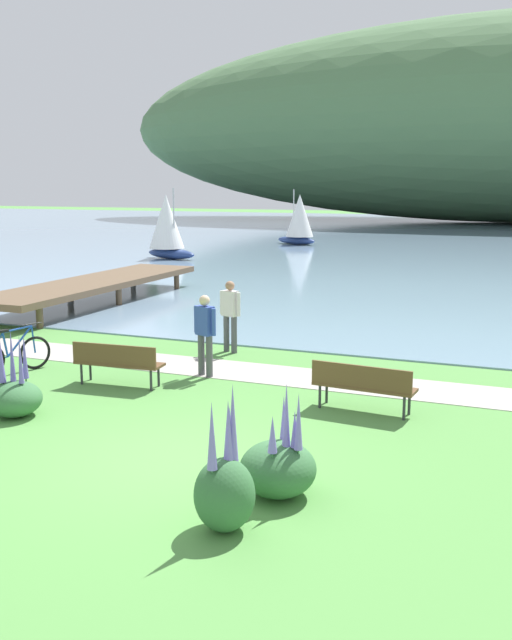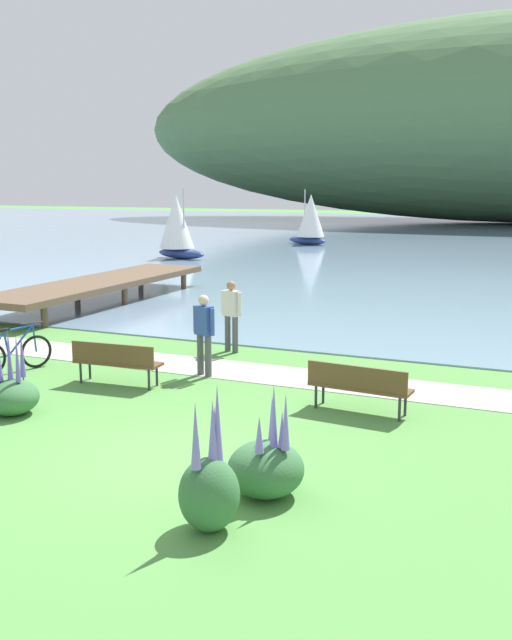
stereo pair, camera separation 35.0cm
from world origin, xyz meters
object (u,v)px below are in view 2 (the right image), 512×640
at_px(park_bench_further_along, 359,384).
at_px(sailboat_nearest_to_shore, 177,226).
at_px(person_on_the_grass, 204,330).
at_px(bicycle_leaning_near_bench, 14,354).
at_px(sailboat_toward_hillside, 310,219).
at_px(person_at_shoreline, 231,312).
at_px(park_bench_near_camera, 116,360).

xyz_separation_m(park_bench_further_along, sailboat_nearest_to_shore, (-15.90, 21.76, 1.27)).
bearing_deg(person_on_the_grass, sailboat_nearest_to_shore, 120.80).
relative_size(bicycle_leaning_near_bench, sailboat_toward_hillside, 0.46).
relative_size(bicycle_leaning_near_bench, person_on_the_grass, 0.97).
bearing_deg(person_at_shoreline, park_bench_further_along, -39.61).
bearing_deg(person_on_the_grass, park_bench_further_along, -17.55).
height_order(bicycle_leaning_near_bench, person_on_the_grass, person_on_the_grass).
height_order(park_bench_near_camera, sailboat_toward_hillside, sailboat_toward_hillside).
bearing_deg(person_at_shoreline, person_on_the_grass, -79.53).
distance_m(person_at_shoreline, sailboat_nearest_to_shore, 21.96).
relative_size(park_bench_further_along, sailboat_nearest_to_shore, 0.49).
distance_m(park_bench_further_along, person_on_the_grass, 3.81).
relative_size(bicycle_leaning_near_bench, person_at_shoreline, 0.97).
bearing_deg(sailboat_toward_hillside, person_on_the_grass, -74.79).
relative_size(bicycle_leaning_near_bench, sailboat_nearest_to_shore, 0.45).
distance_m(park_bench_further_along, person_at_shoreline, 5.22).
relative_size(park_bench_near_camera, sailboat_nearest_to_shore, 0.49).
bearing_deg(sailboat_nearest_to_shore, park_bench_near_camera, -63.34).
height_order(park_bench_near_camera, park_bench_further_along, same).
distance_m(park_bench_further_along, sailboat_toward_hillside, 35.20).
height_order(person_on_the_grass, sailboat_nearest_to_shore, sailboat_nearest_to_shore).
bearing_deg(bicycle_leaning_near_bench, park_bench_further_along, 1.40).
relative_size(park_bench_near_camera, sailboat_toward_hillside, 0.51).
xyz_separation_m(person_at_shoreline, sailboat_toward_hillside, (-8.25, 29.66, 0.76)).
bearing_deg(sailboat_toward_hillside, person_at_shoreline, -74.45).
distance_m(park_bench_further_along, bicycle_leaning_near_bench, 7.48).
bearing_deg(person_at_shoreline, park_bench_near_camera, -103.87).
bearing_deg(bicycle_leaning_near_bench, sailboat_toward_hillside, 98.21).
distance_m(park_bench_near_camera, bicycle_leaning_near_bench, 2.60).
height_order(park_bench_near_camera, person_on_the_grass, person_on_the_grass).
bearing_deg(person_on_the_grass, person_at_shoreline, 100.47).
bearing_deg(park_bench_near_camera, sailboat_toward_hillside, 102.55).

